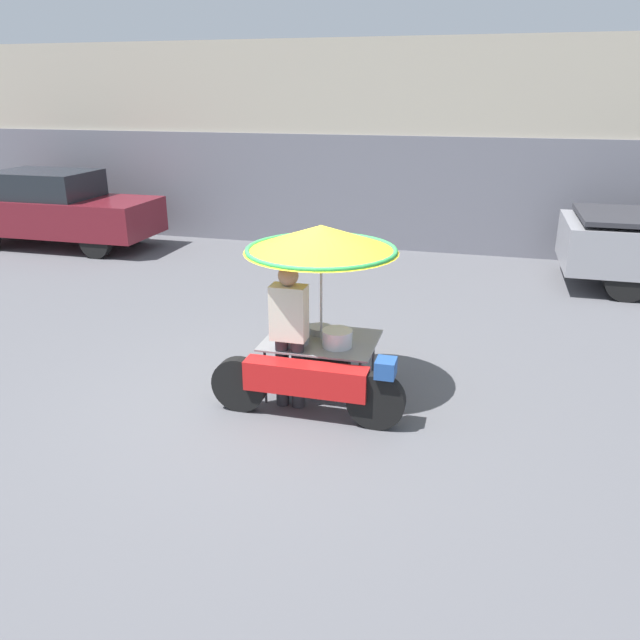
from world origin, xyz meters
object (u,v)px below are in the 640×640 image
at_px(vendor_motorcycle_cart, 319,275).
at_px(parked_car, 55,209).
at_px(potted_plant, 13,213).
at_px(vendor_person, 289,330).

bearing_deg(vendor_motorcycle_cart, parked_car, 143.53).
height_order(parked_car, potted_plant, parked_car).
bearing_deg(vendor_motorcycle_cart, potted_plant, 145.41).
distance_m(parked_car, potted_plant, 2.31).
relative_size(vendor_motorcycle_cart, vendor_person, 1.31).
xyz_separation_m(parked_car, potted_plant, (-2.03, 1.03, -0.37)).
height_order(vendor_person, parked_car, parked_car).
bearing_deg(potted_plant, vendor_person, -36.49).
bearing_deg(parked_car, vendor_person, -38.83).
distance_m(vendor_person, potted_plant, 11.54).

